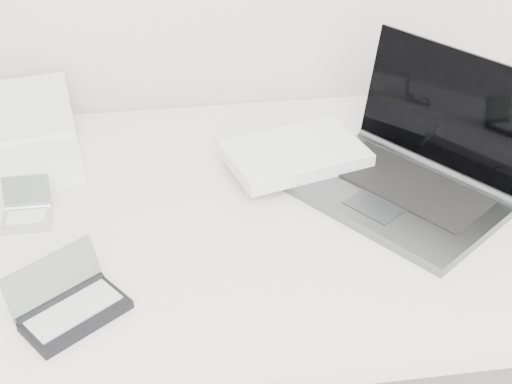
{
  "coord_description": "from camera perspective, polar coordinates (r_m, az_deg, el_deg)",
  "views": [
    {
      "loc": [
        -0.17,
        0.52,
        1.49
      ],
      "look_at": [
        -0.03,
        1.51,
        0.79
      ],
      "focal_mm": 50.0,
      "sensor_mm": 36.0,
      "label": 1
    }
  ],
  "objects": [
    {
      "name": "desk",
      "position": [
        1.32,
        1.05,
        -2.72
      ],
      "size": [
        1.6,
        0.8,
        0.73
      ],
      "color": "white",
      "rests_on": "ground"
    },
    {
      "name": "laptop_large",
      "position": [
        1.35,
        9.37,
        2.11
      ],
      "size": [
        0.55,
        0.47,
        0.24
      ],
      "rotation": [
        0.0,
        0.0,
        -0.93
      ],
      "color": "slate",
      "rests_on": "desk"
    },
    {
      "name": "netbook_open_white",
      "position": [
        1.49,
        -18.55,
        3.2
      ],
      "size": [
        0.28,
        0.32,
        0.1
      ],
      "rotation": [
        0.0,
        0.0,
        0.17
      ],
      "color": "white",
      "rests_on": "desk"
    },
    {
      "name": "pda_silver",
      "position": [
        1.32,
        -17.84,
        -1.53
      ],
      "size": [
        0.08,
        0.09,
        0.07
      ],
      "rotation": [
        0.0,
        0.0,
        0.0
      ],
      "color": "#BABABE",
      "rests_on": "desk"
    },
    {
      "name": "palmtop_charcoal",
      "position": [
        1.1,
        -14.7,
        -8.78
      ],
      "size": [
        0.18,
        0.17,
        0.08
      ],
      "rotation": [
        0.0,
        0.0,
        0.64
      ],
      "color": "black",
      "rests_on": "desk"
    }
  ]
}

